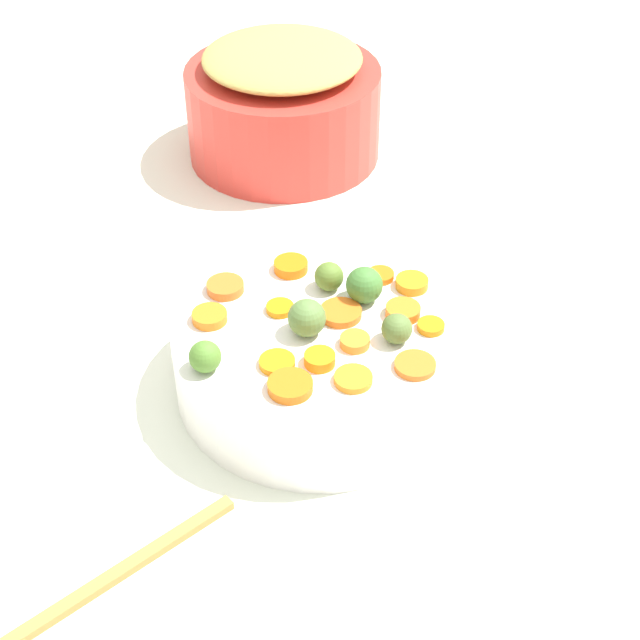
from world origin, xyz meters
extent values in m
cube|color=white|center=(0.00, 0.00, 0.01)|extent=(2.40, 2.40, 0.02)
cylinder|color=white|center=(-0.04, -0.06, 0.06)|extent=(0.28, 0.28, 0.07)
cylinder|color=red|center=(0.14, -0.47, 0.08)|extent=(0.25, 0.25, 0.12)
ellipsoid|color=tan|center=(0.14, -0.47, 0.15)|extent=(0.20, 0.20, 0.03)
cylinder|color=orange|center=(-0.13, -0.03, 0.09)|extent=(0.05, 0.05, 0.01)
cylinder|color=orange|center=(-0.04, 0.03, 0.10)|extent=(0.05, 0.05, 0.01)
cylinder|color=orange|center=(-0.05, -0.08, 0.09)|extent=(0.04, 0.04, 0.01)
cylinder|color=orange|center=(0.02, -0.14, 0.10)|extent=(0.04, 0.04, 0.01)
cylinder|color=orange|center=(-0.13, -0.09, 0.09)|extent=(0.03, 0.03, 0.01)
cylinder|color=orange|center=(-0.07, -0.15, 0.09)|extent=(0.03, 0.03, 0.01)
cylinder|color=orange|center=(0.01, -0.07, 0.09)|extent=(0.04, 0.04, 0.01)
cylinder|color=orange|center=(-0.02, 0.00, 0.09)|extent=(0.04, 0.04, 0.01)
cylinder|color=orange|center=(0.06, -0.04, 0.10)|extent=(0.04, 0.04, 0.01)
cylinder|color=orange|center=(-0.10, -0.10, 0.10)|extent=(0.04, 0.04, 0.01)
cylinder|color=orange|center=(-0.09, 0.00, 0.09)|extent=(0.04, 0.04, 0.01)
cylinder|color=orange|center=(-0.05, -0.01, 0.10)|extent=(0.04, 0.04, 0.01)
cylinder|color=orange|center=(-0.10, -0.15, 0.10)|extent=(0.03, 0.03, 0.01)
cylinder|color=orange|center=(0.07, -0.09, 0.10)|extent=(0.05, 0.05, 0.01)
cylinder|color=orange|center=(-0.07, -0.05, 0.10)|extent=(0.03, 0.03, 0.01)
sphere|color=#52812F|center=(0.04, 0.02, 0.11)|extent=(0.03, 0.03, 0.03)
sphere|color=#587337|center=(-0.11, -0.06, 0.11)|extent=(0.03, 0.03, 0.03)
sphere|color=#59782D|center=(-0.03, -0.12, 0.11)|extent=(0.03, 0.03, 0.03)
sphere|color=#447A35|center=(-0.06, -0.11, 0.11)|extent=(0.04, 0.04, 0.04)
sphere|color=#5B7D3F|center=(-0.03, -0.05, 0.11)|extent=(0.04, 0.04, 0.04)
cube|color=#A78140|center=(0.05, 0.20, 0.02)|extent=(0.13, 0.20, 0.01)
camera|label=1|loc=(-0.24, 0.59, 0.67)|focal=54.46mm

